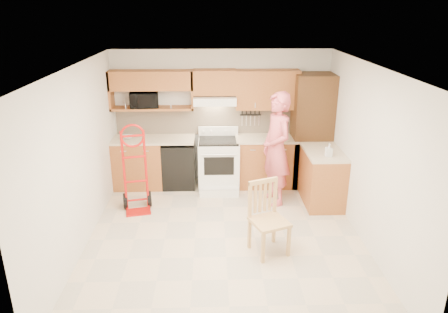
{
  "coord_description": "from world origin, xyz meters",
  "views": [
    {
      "loc": [
        -0.18,
        -5.41,
        3.26
      ],
      "look_at": [
        0.0,
        0.5,
        1.1
      ],
      "focal_mm": 33.66,
      "sensor_mm": 36.0,
      "label": 1
    }
  ],
  "objects_px": {
    "person": "(276,149)",
    "range": "(219,161)",
    "hand_truck": "(135,173)",
    "dining_chair": "(270,219)",
    "microwave": "(144,100)"
  },
  "relations": [
    {
      "from": "hand_truck",
      "to": "dining_chair",
      "type": "distance_m",
      "value": 2.42
    },
    {
      "from": "microwave",
      "to": "range",
      "type": "distance_m",
      "value": 1.74
    },
    {
      "from": "person",
      "to": "dining_chair",
      "type": "bearing_deg",
      "value": -28.17
    },
    {
      "from": "range",
      "to": "person",
      "type": "relative_size",
      "value": 0.56
    },
    {
      "from": "dining_chair",
      "to": "person",
      "type": "bearing_deg",
      "value": 56.78
    },
    {
      "from": "hand_truck",
      "to": "dining_chair",
      "type": "relative_size",
      "value": 1.32
    },
    {
      "from": "range",
      "to": "dining_chair",
      "type": "xyz_separation_m",
      "value": [
        0.65,
        -2.19,
        -0.04
      ]
    },
    {
      "from": "range",
      "to": "microwave",
      "type": "bearing_deg",
      "value": 168.04
    },
    {
      "from": "range",
      "to": "person",
      "type": "xyz_separation_m",
      "value": [
        0.96,
        -0.61,
        0.42
      ]
    },
    {
      "from": "person",
      "to": "hand_truck",
      "type": "xyz_separation_m",
      "value": [
        -2.33,
        -0.25,
        -0.3
      ]
    },
    {
      "from": "person",
      "to": "microwave",
      "type": "bearing_deg",
      "value": -128.32
    },
    {
      "from": "microwave",
      "to": "person",
      "type": "bearing_deg",
      "value": -28.01
    },
    {
      "from": "person",
      "to": "range",
      "type": "bearing_deg",
      "value": -139.45
    },
    {
      "from": "range",
      "to": "dining_chair",
      "type": "relative_size",
      "value": 1.07
    },
    {
      "from": "range",
      "to": "hand_truck",
      "type": "relative_size",
      "value": 0.81
    }
  ]
}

